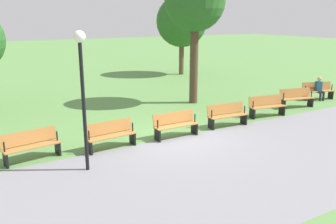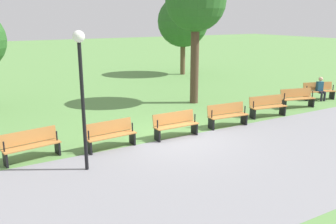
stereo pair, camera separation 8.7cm
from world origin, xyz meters
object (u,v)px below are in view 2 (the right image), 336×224
object	(u,v)px
person_seated	(321,88)
tree_1	(183,22)
bench_0	(319,91)
bench_2	(267,106)
bench_3	(227,115)
lamp_post	(81,75)
bench_4	(175,124)
bench_6	(31,145)
bench_5	(110,134)
tree_0	(196,2)
bench_1	(297,98)

from	to	relation	value
person_seated	tree_1	world-z (taller)	tree_1
bench_0	bench_2	distance (m)	4.85
bench_2	person_seated	xyz separation A→B (m)	(-4.68, -0.94, 0.17)
bench_3	lamp_post	distance (m)	6.57
bench_4	bench_6	size ratio (longest dim) A/B	0.97
bench_4	tree_1	xyz separation A→B (m)	(-7.91, -12.14, 3.39)
tree_1	bench_2	bearing A→B (deg)	75.36
bench_5	person_seated	size ratio (longest dim) A/B	1.41
bench_6	bench_2	bearing A→B (deg)	171.40
bench_6	tree_0	size ratio (longest dim) A/B	0.27
bench_2	bench_6	size ratio (longest dim) A/B	1.00
bench_2	tree_1	world-z (taller)	tree_1
bench_3	bench_5	xyz separation A→B (m)	(4.85, 0.00, 0.00)
bench_2	lamp_post	xyz separation A→B (m)	(8.46, 1.54, 2.22)
tree_1	bench_1	bearing A→B (deg)	86.50
person_seated	bench_6	bearing A→B (deg)	20.97
person_seated	tree_1	xyz separation A→B (m)	(1.60, -10.84, 3.22)
bench_5	person_seated	bearing A→B (deg)	-178.49
bench_4	bench_5	size ratio (longest dim) A/B	0.98
bench_4	bench_5	xyz separation A→B (m)	(2.42, -0.09, 0.00)
bench_2	bench_4	world-z (taller)	same
bench_4	person_seated	distance (m)	9.61
bench_0	tree_1	world-z (taller)	tree_1
bench_5	person_seated	world-z (taller)	person_seated
bench_1	bench_4	size ratio (longest dim) A/B	1.04
bench_5	bench_2	bearing A→B (deg)	177.84
bench_0	lamp_post	bearing A→B (deg)	28.43
bench_4	bench_5	distance (m)	2.43
bench_0	bench_3	bearing A→B (deg)	27.91
bench_2	bench_3	bearing A→B (deg)	15.03
bench_6	tree_1	distance (m)	17.69
bench_5	tree_1	world-z (taller)	tree_1
bench_0	bench_1	size ratio (longest dim) A/B	1.00
tree_1	lamp_post	xyz separation A→B (m)	(11.54, 13.32, -1.17)
bench_4	bench_2	bearing A→B (deg)	-175.72
bench_1	person_seated	distance (m)	2.36
tree_0	bench_3	bearing A→B (deg)	74.51
bench_1	lamp_post	world-z (taller)	lamp_post
person_seated	bench_1	bearing A→B (deg)	29.32
bench_2	bench_1	bearing A→B (deg)	-160.69
person_seated	tree_1	distance (m)	11.42
bench_5	tree_1	bearing A→B (deg)	-134.92
bench_5	tree_0	xyz separation A→B (m)	(-5.95, -3.98, 4.37)
bench_0	bench_3	xyz separation A→B (m)	(7.14, 1.35, 0.00)
bench_0	bench_5	xyz separation A→B (m)	(11.99, 1.35, 0.00)
person_seated	tree_0	bearing A→B (deg)	-7.60
bench_4	tree_1	distance (m)	14.88
bench_1	bench_5	xyz separation A→B (m)	(9.64, 0.72, 0.00)
lamp_post	bench_5	bearing A→B (deg)	-133.39
bench_5	tree_0	bearing A→B (deg)	-150.51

